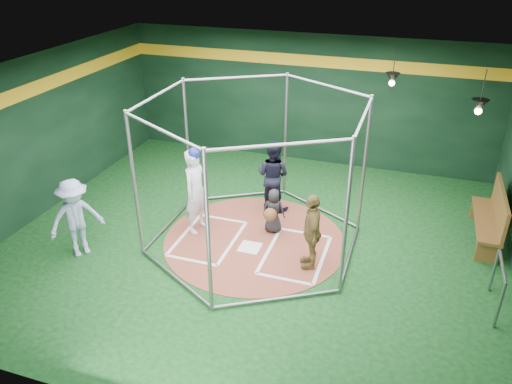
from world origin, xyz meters
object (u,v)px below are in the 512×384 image
(visitor_leopard, at_px, (312,231))
(umpire, at_px, (273,175))
(batter_figure, at_px, (196,190))
(dugout_bench, at_px, (493,215))

(visitor_leopard, xyz_separation_m, umpire, (-1.35, 1.98, 0.06))
(umpire, bearing_deg, batter_figure, 61.73)
(visitor_leopard, bearing_deg, umpire, -164.10)
(batter_figure, relative_size, visitor_leopard, 1.24)
(visitor_leopard, height_order, umpire, umpire)
(visitor_leopard, height_order, dugout_bench, visitor_leopard)
(umpire, bearing_deg, dugout_bench, -166.66)
(visitor_leopard, bearing_deg, dugout_bench, 103.45)
(umpire, bearing_deg, visitor_leopard, 136.50)
(batter_figure, relative_size, umpire, 1.16)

